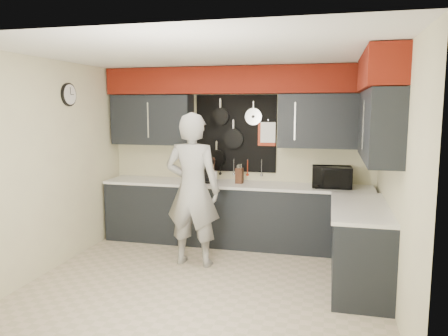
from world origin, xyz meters
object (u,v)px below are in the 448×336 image
(microwave, at_px, (332,177))
(coffee_maker, at_px, (208,171))
(person, at_px, (193,190))
(utensil_crock, at_px, (213,177))
(knife_block, at_px, (239,176))

(microwave, xyz_separation_m, coffee_maker, (-1.78, 0.02, 0.03))
(coffee_maker, relative_size, person, 0.17)
(utensil_crock, relative_size, person, 0.09)
(utensil_crock, bearing_deg, microwave, 0.35)
(coffee_maker, bearing_deg, microwave, 10.05)
(microwave, distance_m, person, 1.94)
(utensil_crock, distance_m, person, 0.90)
(microwave, xyz_separation_m, knife_block, (-1.30, 0.02, -0.04))
(microwave, height_order, knife_block, microwave)
(person, bearing_deg, knife_block, -111.66)
(knife_block, bearing_deg, person, -107.35)
(microwave, distance_m, knife_block, 1.30)
(utensil_crock, height_order, coffee_maker, coffee_maker)
(utensil_crock, bearing_deg, knife_block, 5.13)
(microwave, distance_m, coffee_maker, 1.78)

